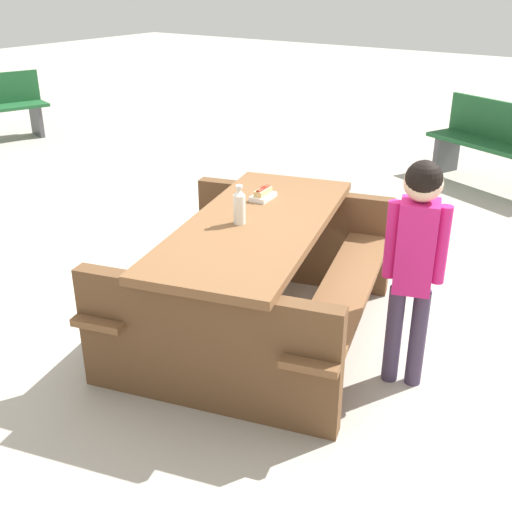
% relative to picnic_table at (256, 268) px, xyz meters
% --- Properties ---
extents(ground_plane, '(30.00, 30.00, 0.00)m').
position_rel_picnic_table_xyz_m(ground_plane, '(0.00, 0.00, -0.44)').
color(ground_plane, '#ADA599').
rests_on(ground_plane, ground).
extents(picnic_table, '(2.11, 1.83, 0.75)m').
position_rel_picnic_table_xyz_m(picnic_table, '(0.00, 0.00, 0.00)').
color(picnic_table, brown).
rests_on(picnic_table, ground).
extents(soda_bottle, '(0.07, 0.07, 0.23)m').
position_rel_picnic_table_xyz_m(soda_bottle, '(-0.09, 0.06, 0.41)').
color(soda_bottle, silver).
rests_on(soda_bottle, picnic_table).
extents(hotdog_tray, '(0.19, 0.13, 0.08)m').
position_rel_picnic_table_xyz_m(hotdog_tray, '(0.34, 0.18, 0.34)').
color(hotdog_tray, white).
rests_on(hotdog_tray, picnic_table).
extents(child_in_coat, '(0.23, 0.30, 1.26)m').
position_rel_picnic_table_xyz_m(child_in_coat, '(0.04, -0.96, 0.36)').
color(child_in_coat, '#3F334C').
rests_on(child_in_coat, ground).
extents(park_bench_near, '(0.95, 1.54, 0.85)m').
position_rel_picnic_table_xyz_m(park_bench_near, '(3.85, -0.38, 0.00)').
color(park_bench_near, '#1E592D').
rests_on(park_bench_near, ground).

